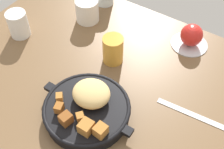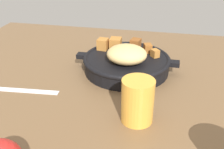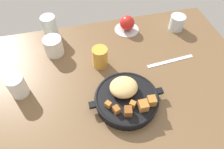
# 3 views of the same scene
# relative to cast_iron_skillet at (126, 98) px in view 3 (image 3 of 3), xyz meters

# --- Properties ---
(ground_plane) EXTENTS (1.09, 0.85, 0.02)m
(ground_plane) POSITION_rel_cast_iron_skillet_xyz_m (0.01, 0.07, -0.04)
(ground_plane) COLOR brown
(cast_iron_skillet) EXTENTS (0.28, 0.23, 0.08)m
(cast_iron_skillet) POSITION_rel_cast_iron_skillet_xyz_m (0.00, 0.00, 0.00)
(cast_iron_skillet) COLOR black
(cast_iron_skillet) RESTS_ON ground_plane
(saucer_plate) EXTENTS (0.12, 0.12, 0.01)m
(saucer_plate) POSITION_rel_cast_iron_skillet_xyz_m (0.12, 0.41, -0.03)
(saucer_plate) COLOR #B7BABF
(saucer_plate) RESTS_ON ground_plane
(red_apple) EXTENTS (0.07, 0.07, 0.07)m
(red_apple) POSITION_rel_cast_iron_skillet_xyz_m (0.12, 0.41, 0.01)
(red_apple) COLOR red
(red_apple) RESTS_ON saucer_plate
(butter_knife) EXTENTS (0.22, 0.03, 0.00)m
(butter_knife) POSITION_rel_cast_iron_skillet_xyz_m (0.25, 0.16, -0.03)
(butter_knife) COLOR silver
(butter_knife) RESTS_ON ground_plane
(water_glass_tall) EXTENTS (0.07, 0.07, 0.11)m
(water_glass_tall) POSITION_rel_cast_iron_skillet_xyz_m (-0.24, 0.44, 0.03)
(water_glass_tall) COLOR silver
(water_glass_tall) RESTS_ON ground_plane
(white_creamer_pitcher) EXTENTS (0.07, 0.07, 0.09)m
(white_creamer_pitcher) POSITION_rel_cast_iron_skillet_xyz_m (-0.38, 0.14, 0.01)
(white_creamer_pitcher) COLOR white
(white_creamer_pitcher) RESTS_ON ground_plane
(ceramic_mug_white) EXTENTS (0.08, 0.08, 0.08)m
(ceramic_mug_white) POSITION_rel_cast_iron_skillet_xyz_m (-0.24, 0.33, 0.01)
(ceramic_mug_white) COLOR silver
(ceramic_mug_white) RESTS_ON ground_plane
(juice_glass_amber) EXTENTS (0.06, 0.06, 0.09)m
(juice_glass_amber) POSITION_rel_cast_iron_skillet_xyz_m (-0.05, 0.21, 0.02)
(juice_glass_amber) COLOR gold
(juice_glass_amber) RESTS_ON ground_plane
(water_glass_short) EXTENTS (0.07, 0.07, 0.07)m
(water_glass_short) POSITION_rel_cast_iron_skillet_xyz_m (0.36, 0.36, 0.01)
(water_glass_short) COLOR silver
(water_glass_short) RESTS_ON ground_plane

